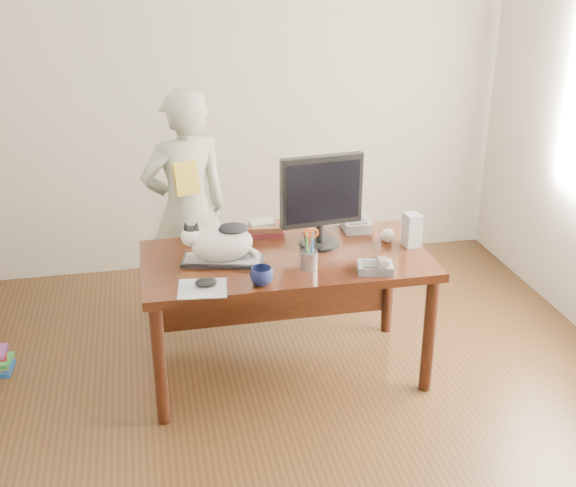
% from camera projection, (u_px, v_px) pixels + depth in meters
% --- Properties ---
extents(room, '(4.50, 4.50, 4.50)m').
position_uv_depth(room, '(313.00, 188.00, 3.24)').
color(room, black).
rests_on(room, ground).
extents(desk, '(1.60, 0.80, 0.75)m').
position_uv_depth(desk, '(283.00, 274.00, 4.14)').
color(desk, black).
rests_on(desk, ground).
extents(keyboard, '(0.47, 0.27, 0.03)m').
position_uv_depth(keyboard, '(223.00, 261.00, 3.93)').
color(keyboard, black).
rests_on(keyboard, desk).
extents(cat, '(0.44, 0.28, 0.25)m').
position_uv_depth(cat, '(219.00, 241.00, 3.89)').
color(cat, white).
rests_on(cat, keyboard).
extents(monitor, '(0.48, 0.26, 0.54)m').
position_uv_depth(monitor, '(321.00, 196.00, 4.03)').
color(monitor, black).
rests_on(monitor, desk).
extents(pen_cup, '(0.11, 0.11, 0.23)m').
position_uv_depth(pen_cup, '(309.00, 258.00, 3.84)').
color(pen_cup, '#9C9CA1').
rests_on(pen_cup, desk).
extents(mousepad, '(0.27, 0.25, 0.01)m').
position_uv_depth(mousepad, '(203.00, 288.00, 3.64)').
color(mousepad, silver).
rests_on(mousepad, desk).
extents(mouse, '(0.12, 0.08, 0.04)m').
position_uv_depth(mouse, '(206.00, 282.00, 3.66)').
color(mouse, black).
rests_on(mouse, mousepad).
extents(coffee_mug, '(0.16, 0.16, 0.09)m').
position_uv_depth(coffee_mug, '(262.00, 276.00, 3.68)').
color(coffee_mug, black).
rests_on(coffee_mug, desk).
extents(phone, '(0.21, 0.17, 0.08)m').
position_uv_depth(phone, '(376.00, 267.00, 3.82)').
color(phone, slate).
rests_on(phone, desk).
extents(speaker, '(0.10, 0.11, 0.19)m').
position_uv_depth(speaker, '(412.00, 230.00, 4.12)').
color(speaker, '#A2A2A5').
rests_on(speaker, desk).
extents(baseball, '(0.08, 0.08, 0.08)m').
position_uv_depth(baseball, '(387.00, 235.00, 4.19)').
color(baseball, white).
rests_on(baseball, desk).
extents(book_stack, '(0.23, 0.18, 0.08)m').
position_uv_depth(book_stack, '(264.00, 229.00, 4.30)').
color(book_stack, '#4E141B').
rests_on(book_stack, desk).
extents(calculator, '(0.18, 0.23, 0.07)m').
position_uv_depth(calculator, '(356.00, 224.00, 4.39)').
color(calculator, slate).
rests_on(calculator, desk).
extents(person, '(0.65, 0.52, 1.56)m').
position_uv_depth(person, '(187.00, 210.00, 4.60)').
color(person, silver).
rests_on(person, ground).
extents(held_book, '(0.17, 0.13, 0.21)m').
position_uv_depth(held_book, '(186.00, 178.00, 4.34)').
color(held_book, gold).
rests_on(held_book, person).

